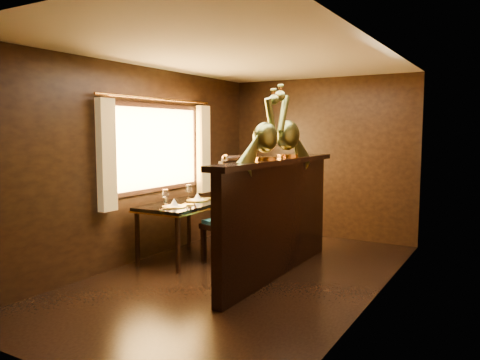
# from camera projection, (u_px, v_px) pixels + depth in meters

# --- Properties ---
(ground) EXTENTS (5.00, 5.00, 0.00)m
(ground) POSITION_uv_depth(u_px,v_px,m) (241.00, 277.00, 5.38)
(ground) COLOR black
(ground) RESTS_ON ground
(room_shell) EXTENTS (3.04, 5.04, 2.52)m
(room_shell) POSITION_uv_depth(u_px,v_px,m) (235.00, 139.00, 5.27)
(room_shell) COLOR black
(room_shell) RESTS_ON ground
(partition) EXTENTS (0.26, 2.70, 1.36)m
(partition) POSITION_uv_depth(u_px,v_px,m) (278.00, 215.00, 5.40)
(partition) COLOR black
(partition) RESTS_ON ground
(dining_table) EXTENTS (0.80, 1.27, 0.94)m
(dining_table) POSITION_uv_depth(u_px,v_px,m) (184.00, 209.00, 6.11)
(dining_table) COLOR black
(dining_table) RESTS_ON ground
(chair_left) EXTENTS (0.62, 0.64, 1.40)m
(chair_left) POSITION_uv_depth(u_px,v_px,m) (233.00, 207.00, 5.83)
(chair_left) COLOR black
(chair_left) RESTS_ON ground
(chair_right) EXTENTS (0.56, 0.58, 1.32)m
(chair_right) POSITION_uv_depth(u_px,v_px,m) (259.00, 214.00, 5.59)
(chair_right) COLOR black
(chair_right) RESTS_ON ground
(peacock_left) EXTENTS (0.25, 0.66, 0.78)m
(peacock_left) POSITION_uv_depth(u_px,v_px,m) (265.00, 124.00, 5.00)
(peacock_left) COLOR #184A2D
(peacock_left) RESTS_ON partition
(peacock_right) EXTENTS (0.27, 0.71, 0.85)m
(peacock_right) POSITION_uv_depth(u_px,v_px,m) (288.00, 122.00, 5.49)
(peacock_right) COLOR #184A2D
(peacock_right) RESTS_ON partition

